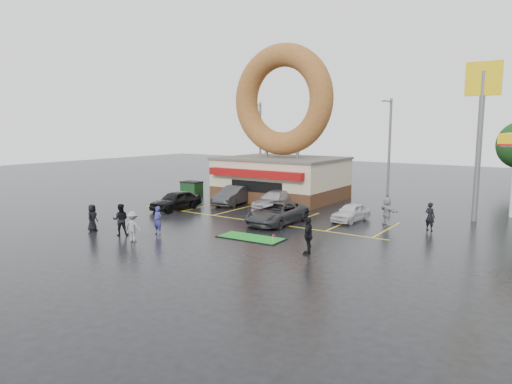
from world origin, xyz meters
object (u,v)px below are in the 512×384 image
Objects in this scene: car_black at (176,200)px; car_silver at (275,200)px; car_white at (351,212)px; donut_shop at (282,149)px; car_dgrey at (234,195)px; shell_sign at (481,111)px; person_blue at (158,220)px; streetlight_mid at (389,144)px; dumpster at (192,189)px; streetlight_left at (260,142)px; person_cameraman at (308,236)px; car_grey at (277,213)px; putting_green at (251,238)px.

car_silver is at bearing 37.39° from car_black.
donut_shop is at bearing 154.13° from car_white.
donut_shop is 2.88× the size of car_dgrey.
shell_sign is 22.12m from person_blue.
streetlight_mid is 20.87m from car_black.
car_black is at bearing -57.57° from dumpster.
car_silver is at bearing -8.33° from dumpster.
streetlight_left is (-7.00, 6.95, 0.32)m from donut_shop.
streetlight_mid is 24.96m from person_blue.
streetlight_left reaches higher than dumpster.
person_cameraman is at bearing 9.41° from person_blue.
car_grey reaches higher than putting_green.
shell_sign reaches higher than car_grey.
streetlight_mid is 14.54m from car_white.
putting_green is (13.26, -20.58, -4.75)m from streetlight_left.
streetlight_left is 17.21m from car_black.
donut_shop is 1.27× the size of shell_sign.
person_blue is at bearing -51.62° from car_black.
streetlight_left is 4.74× the size of person_cameraman.
car_dgrey is at bearing 175.68° from car_silver.
car_grey is 7.86m from person_blue.
car_grey is 2.73× the size of person_cameraman.
car_silver is 2.58× the size of person_cameraman.
car_white is (2.10, -13.77, -4.17)m from streetlight_mid.
dumpster is (-7.56, -3.51, -3.81)m from donut_shop.
donut_shop is 3.09× the size of car_black.
donut_shop is at bearing 176.53° from shell_sign.
car_black is 0.93× the size of car_dgrey.
streetlight_mid reaches higher than person_blue.
car_black is at bearing -78.88° from streetlight_left.
streetlight_left is at bearing 108.30° from car_dgrey.
car_dgrey is at bearing -13.59° from dumpster.
car_black is at bearing -121.74° from streetlight_mid.
donut_shop reaches higher than person_cameraman.
car_grey is 1.30× the size of putting_green.
shell_sign is at bearing 6.13° from dumpster.
streetlight_left reaches higher than putting_green.
car_dgrey is 0.91× the size of car_grey.
person_blue is (-1.30, -11.03, 0.14)m from car_silver.
car_dgrey is 2.47× the size of person_cameraman.
car_dgrey is 10.66m from car_white.
dumpster reaches higher than car_white.
donut_shop is at bearing 24.89° from dumpster.
streetlight_mid is 1.92× the size of car_dgrey.
car_grey is 1.45× the size of car_white.
car_black is 8.16m from person_blue.
car_silver is 2.88× the size of person_blue.
car_grey is at bearing 1.91° from car_black.
streetlight_left is 2.06× the size of car_black.
car_white is (9.10, -5.83, -3.86)m from donut_shop.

